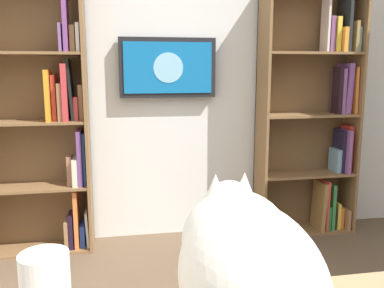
# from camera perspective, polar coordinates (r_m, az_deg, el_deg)

# --- Properties ---
(wall_back) EXTENTS (4.52, 0.06, 2.70)m
(wall_back) POSITION_cam_1_polar(r_m,az_deg,el_deg) (3.39, -2.59, 9.83)
(wall_back) COLOR silver
(wall_back) RESTS_ON ground
(bookshelf_left) EXTENTS (0.82, 0.28, 2.01)m
(bookshelf_left) POSITION_cam_1_polar(r_m,az_deg,el_deg) (3.61, 16.94, 3.58)
(bookshelf_left) COLOR brown
(bookshelf_left) RESTS_ON ground
(bookshelf_right) EXTENTS (0.85, 0.28, 1.99)m
(bookshelf_right) POSITION_cam_1_polar(r_m,az_deg,el_deg) (3.26, -19.79, 2.33)
(bookshelf_right) COLOR brown
(bookshelf_right) RESTS_ON ground
(wall_mounted_tv) EXTENTS (0.76, 0.07, 0.46)m
(wall_mounted_tv) POSITION_cam_1_polar(r_m,az_deg,el_deg) (3.29, -3.36, 10.42)
(wall_mounted_tv) COLOR black
(cat) EXTENTS (0.32, 0.63, 0.37)m
(cat) POSITION_cam_1_polar(r_m,az_deg,el_deg) (1.00, 7.27, -16.22)
(cat) COLOR silver
(cat) RESTS_ON desk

